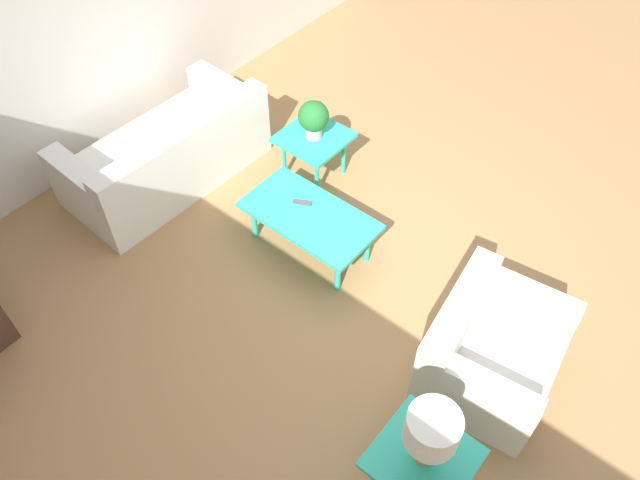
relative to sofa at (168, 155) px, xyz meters
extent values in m
plane|color=#A87A4C|center=(-2.20, -0.27, -0.28)|extent=(14.00, 14.00, 0.00)
cube|color=silver|center=(0.86, -0.27, 1.07)|extent=(0.12, 7.20, 2.70)
cube|color=white|center=(0.05, 0.00, -0.08)|extent=(0.98, 1.88, 0.40)
cube|color=white|center=(-0.31, 0.01, 0.29)|extent=(0.26, 1.86, 0.34)
cube|color=white|center=(0.02, -0.83, 0.23)|extent=(0.93, 0.23, 0.22)
cube|color=white|center=(0.08, 0.82, 0.23)|extent=(0.93, 0.23, 0.22)
cube|color=silver|center=(-3.36, -0.05, -0.07)|extent=(0.95, 1.10, 0.42)
cube|color=silver|center=(-3.05, -0.01, 0.28)|extent=(0.33, 1.01, 0.29)
cube|color=silver|center=(-3.42, 0.36, 0.23)|extent=(0.84, 0.27, 0.19)
cube|color=silver|center=(-3.30, -0.47, 0.23)|extent=(0.84, 0.27, 0.19)
cube|color=#2DB79E|center=(-1.57, -0.17, 0.11)|extent=(1.11, 0.59, 0.04)
cylinder|color=#2DB79E|center=(-2.03, -0.36, -0.10)|extent=(0.05, 0.05, 0.38)
cylinder|color=#2DB79E|center=(-1.11, -0.36, -0.10)|extent=(0.05, 0.05, 0.38)
cylinder|color=#2DB79E|center=(-2.03, 0.03, -0.10)|extent=(0.05, 0.05, 0.38)
cylinder|color=#2DB79E|center=(-1.11, 0.03, -0.10)|extent=(0.05, 0.05, 0.38)
cube|color=#2DB79E|center=(-1.01, -0.90, 0.17)|extent=(0.58, 0.58, 0.04)
cylinder|color=#2DB79E|center=(-1.20, -1.09, -0.07)|extent=(0.04, 0.04, 0.43)
cylinder|color=#2DB79E|center=(-0.81, -1.09, -0.07)|extent=(0.04, 0.04, 0.43)
cylinder|color=#2DB79E|center=(-1.20, -0.70, -0.07)|extent=(0.04, 0.04, 0.43)
cylinder|color=#2DB79E|center=(-0.81, -0.70, -0.07)|extent=(0.04, 0.04, 0.43)
cube|color=#2DB79E|center=(-3.40, 0.96, 0.17)|extent=(0.58, 0.58, 0.04)
cylinder|color=#2DB79E|center=(-3.60, 0.76, -0.07)|extent=(0.04, 0.04, 0.43)
cylinder|color=#2DB79E|center=(-3.21, 0.76, -0.07)|extent=(0.04, 0.04, 0.43)
cylinder|color=#2DB79E|center=(-3.21, 1.15, -0.07)|extent=(0.04, 0.04, 0.43)
cylinder|color=#B2ADA3|center=(-1.01, -0.90, 0.24)|extent=(0.15, 0.15, 0.11)
sphere|color=#236B2D|center=(-1.01, -0.90, 0.41)|extent=(0.28, 0.28, 0.28)
cylinder|color=#997F4C|center=(-3.40, 0.96, 0.32)|extent=(0.12, 0.12, 0.28)
cylinder|color=white|center=(-3.40, 0.96, 0.58)|extent=(0.31, 0.31, 0.23)
cube|color=#4C4C51|center=(-1.44, -0.22, 0.14)|extent=(0.16, 0.11, 0.02)
camera|label=1|loc=(-3.85, 2.47, 3.84)|focal=35.00mm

